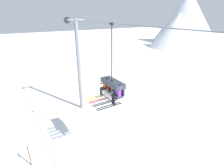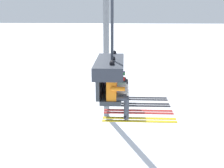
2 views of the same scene
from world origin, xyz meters
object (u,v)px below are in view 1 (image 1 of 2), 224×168
skier_purple (117,94)px  trail_sign (29,155)px  lift_tower_near (79,65)px  skier_green (112,91)px  skier_red (108,88)px  chairlift_chair (113,84)px  skier_orange (104,86)px

skier_purple → trail_sign: bearing=-117.5°
lift_tower_near → skier_purple: 8.20m
skier_green → trail_sign: size_ratio=1.06×
skier_purple → skier_green: bearing=180.0°
skier_red → skier_purple: same height
skier_red → skier_green: 0.50m
chairlift_chair → skier_red: bearing=-140.0°
lift_tower_near → trail_sign: (5.48, -6.02, -3.91)m
skier_purple → skier_red: bearing=180.0°
lift_tower_near → skier_red: size_ratio=5.46×
lift_tower_near → skier_red: (7.13, -0.92, 0.28)m
skier_orange → skier_red: same height
lift_tower_near → skier_green: (7.63, -0.92, 0.28)m
skier_orange → trail_sign: bearing=-102.8°
chairlift_chair → skier_red: chairlift_chair is taller
skier_orange → trail_sign: 6.69m
trail_sign → chairlift_chair: bearing=70.3°
skier_green → skier_orange: bearing=180.0°
skier_green → skier_purple: same height
skier_red → skier_purple: bearing=0.0°
skier_green → trail_sign: skier_green is taller
chairlift_chair → skier_green: chairlift_chair is taller
skier_red → trail_sign: 6.80m
trail_sign → skier_orange: bearing=77.2°
skier_red → trail_sign: size_ratio=1.06×
skier_red → skier_green: same height
skier_orange → trail_sign: (-1.16, -5.09, -4.19)m
skier_purple → lift_tower_near: bearing=173.5°
chairlift_chair → skier_purple: bearing=-15.8°
skier_green → chairlift_chair: bearing=139.2°
skier_purple → skier_orange: bearing=180.0°
chairlift_chair → trail_sign: chairlift_chair is taller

